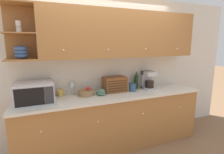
% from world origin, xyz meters
% --- Properties ---
extents(ground_plane, '(24.00, 24.00, 0.00)m').
position_xyz_m(ground_plane, '(0.00, 0.00, 0.00)').
color(ground_plane, '#896647').
extents(wall_back, '(5.51, 0.06, 2.60)m').
position_xyz_m(wall_back, '(0.00, 0.03, 1.30)').
color(wall_back, silver).
rests_on(wall_back, ground_plane).
extents(counter_unit, '(3.13, 0.64, 0.96)m').
position_xyz_m(counter_unit, '(0.00, -0.30, 0.48)').
color(counter_unit, '#A36B38').
rests_on(counter_unit, ground_plane).
extents(backsplash_panel, '(3.11, 0.01, 0.61)m').
position_xyz_m(backsplash_panel, '(0.00, -0.01, 1.26)').
color(backsplash_panel, silver).
rests_on(backsplash_panel, counter_unit).
extents(upper_cabinets, '(3.11, 0.39, 0.76)m').
position_xyz_m(upper_cabinets, '(0.17, -0.18, 1.94)').
color(upper_cabinets, '#A36B38').
rests_on(upper_cabinets, backsplash_panel).
extents(microwave, '(0.51, 0.42, 0.30)m').
position_xyz_m(microwave, '(-1.22, -0.28, 1.10)').
color(microwave, silver).
rests_on(microwave, counter_unit).
extents(mug, '(0.10, 0.09, 0.11)m').
position_xyz_m(mug, '(-0.85, -0.09, 1.01)').
color(mug, gold).
rests_on(mug, counter_unit).
extents(wine_glass, '(0.07, 0.07, 0.23)m').
position_xyz_m(wine_glass, '(-0.65, -0.06, 1.11)').
color(wine_glass, silver).
rests_on(wine_glass, counter_unit).
extents(fruit_basket, '(0.26, 0.26, 0.15)m').
position_xyz_m(fruit_basket, '(-0.46, -0.21, 1.00)').
color(fruit_basket, '#937047').
rests_on(fruit_basket, counter_unit).
extents(bowl_stack_on_counter, '(0.16, 0.16, 0.09)m').
position_xyz_m(bowl_stack_on_counter, '(-0.22, -0.27, 1.00)').
color(bowl_stack_on_counter, slate).
rests_on(bowl_stack_on_counter, counter_unit).
extents(bread_box, '(0.39, 0.26, 0.26)m').
position_xyz_m(bread_box, '(0.07, -0.17, 1.09)').
color(bread_box, brown).
rests_on(bread_box, counter_unit).
extents(storage_canister, '(0.12, 0.12, 0.14)m').
position_xyz_m(storage_canister, '(0.37, -0.27, 1.03)').
color(storage_canister, '#33567A').
rests_on(storage_canister, counter_unit).
extents(wine_bottle, '(0.08, 0.08, 0.32)m').
position_xyz_m(wine_bottle, '(0.53, -0.11, 1.10)').
color(wine_bottle, '#19381E').
rests_on(wine_bottle, counter_unit).
extents(coffee_maker, '(0.21, 0.23, 0.33)m').
position_xyz_m(coffee_maker, '(0.73, -0.22, 1.12)').
color(coffee_maker, '#B7B7BC').
rests_on(coffee_maker, counter_unit).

